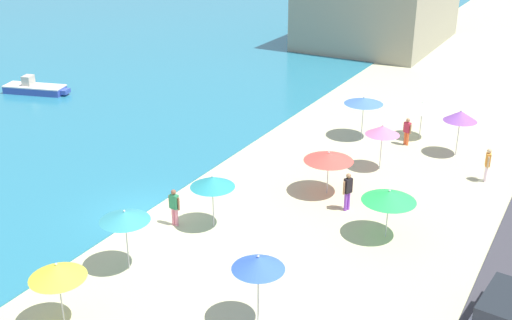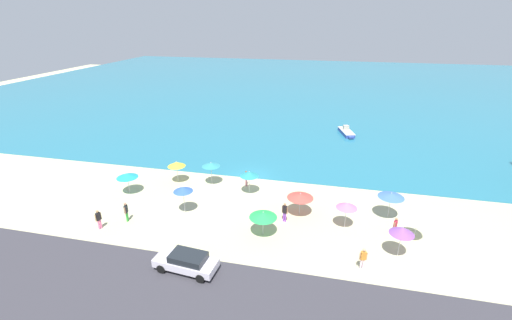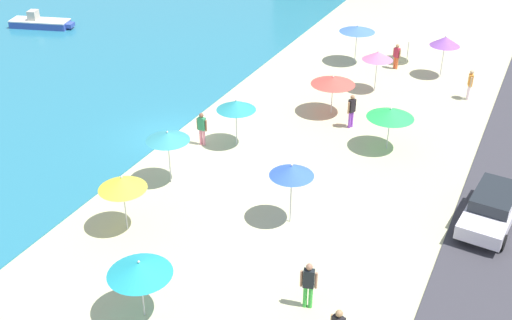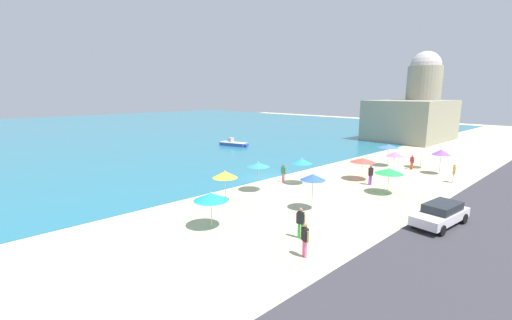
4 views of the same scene
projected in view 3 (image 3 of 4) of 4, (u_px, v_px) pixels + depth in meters
ground_plane at (171, 137)px, 31.90m from camera, size 160.00×160.00×0.00m
beach_umbrella_0 at (292, 171)px, 24.40m from camera, size 1.74×1.74×2.64m
beach_umbrella_1 at (168, 136)px, 27.05m from camera, size 1.89×1.89×2.51m
beach_umbrella_2 at (378, 56)px, 35.82m from camera, size 1.74×1.74×2.43m
beach_umbrella_3 at (410, 33)px, 39.96m from camera, size 1.84×1.84×2.20m
beach_umbrella_4 at (391, 113)px, 29.91m from camera, size 2.24×2.24×2.16m
beach_umbrella_5 at (236, 105)px, 30.14m from camera, size 1.89×1.89×2.41m
beach_umbrella_6 at (139, 268)px, 20.01m from camera, size 2.09×2.09×2.24m
beach_umbrella_7 at (122, 183)px, 24.10m from camera, size 1.86×1.86×2.41m
beach_umbrella_8 at (333, 81)px, 33.33m from camera, size 2.33×2.33×2.14m
beach_umbrella_9 at (445, 41)px, 37.63m from camera, size 1.78×1.78×2.57m
beach_umbrella_10 at (357, 29)px, 39.62m from camera, size 2.22×2.22×2.47m
bather_0 at (202, 127)px, 30.72m from camera, size 0.23×0.57×1.69m
bather_2 at (352, 109)px, 32.32m from camera, size 0.53×0.35×1.80m
bather_3 at (309, 283)px, 20.80m from camera, size 0.30×0.56×1.79m
bather_4 at (470, 83)px, 35.38m from camera, size 0.56×0.30×1.72m
bather_5 at (397, 55)px, 39.44m from camera, size 0.35×0.52×1.57m
parked_car_0 at (492, 207)px, 25.06m from camera, size 4.54×2.15×1.37m
skiff_nearshore at (40, 23)px, 46.64m from camera, size 2.55×4.77×1.23m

